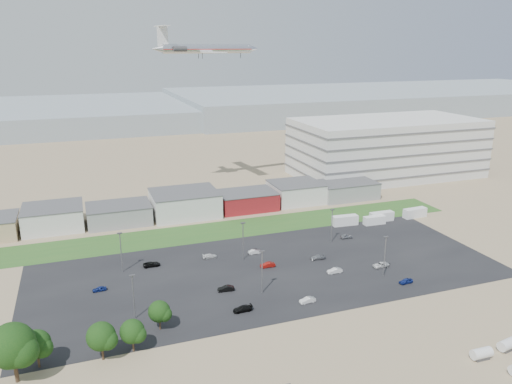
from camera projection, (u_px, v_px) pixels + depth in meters
name	position (u px, v px, depth m)	size (l,w,h in m)	color
ground	(280.00, 310.00, 109.38)	(700.00, 700.00, 0.00)	#866E55
parking_lot	(268.00, 270.00, 129.06)	(120.00, 50.00, 0.01)	black
grass_strip	(217.00, 231.00, 156.32)	(160.00, 16.00, 0.02)	#2B5B22
hills_backdrop	(178.00, 111.00, 405.47)	(700.00, 200.00, 9.00)	gray
building_row	(152.00, 207.00, 166.82)	(170.00, 20.00, 8.00)	silver
parking_garage	(386.00, 147.00, 220.87)	(80.00, 40.00, 25.00)	silver
storage_tank_nw	(481.00, 353.00, 92.10)	(3.93, 1.97, 2.36)	silver
storage_tank_ne	(508.00, 344.00, 94.86)	(4.01, 2.01, 2.41)	silver
box_trailer_a	(345.00, 220.00, 161.01)	(8.39, 2.62, 3.15)	silver
box_trailer_b	(374.00, 220.00, 161.81)	(7.23, 2.26, 2.71)	silver
box_trailer_c	(382.00, 216.00, 164.83)	(8.11, 2.53, 3.04)	silver
box_trailer_d	(415.00, 213.00, 168.38)	(8.30, 2.59, 3.11)	silver
tree_far_left	(13.00, 350.00, 84.37)	(8.37, 8.37, 12.56)	black
tree_left	(37.00, 347.00, 88.91)	(5.52, 5.52, 8.29)	black
tree_mid	(101.00, 339.00, 91.02)	(5.71, 5.71, 8.57)	black
tree_right	(132.00, 334.00, 93.70)	(4.98, 4.98, 7.47)	black
tree_near	(159.00, 314.00, 101.06)	(4.78, 4.78, 7.17)	black
lightpole_front_l	(134.00, 297.00, 104.73)	(1.19, 0.50, 10.10)	slate
lightpole_front_m	(262.00, 272.00, 115.59)	(1.25, 0.52, 10.63)	slate
lightpole_front_r	(385.00, 256.00, 124.16)	(1.26, 0.52, 10.68)	slate
lightpole_back_l	(121.00, 252.00, 126.56)	(1.26, 0.52, 10.67)	slate
lightpole_back_m	(243.00, 241.00, 133.86)	(1.25, 0.52, 10.64)	slate
lightpole_back_r	(332.00, 226.00, 145.96)	(1.20, 0.50, 10.19)	slate
airliner	(208.00, 49.00, 186.52)	(43.09, 29.38, 12.73)	silver
parked_car_0	(381.00, 265.00, 130.60)	(2.04, 4.42, 1.23)	silver
parked_car_1	(335.00, 271.00, 127.12)	(1.37, 3.93, 1.30)	silver
parked_car_2	(406.00, 281.00, 121.62)	(1.44, 3.59, 1.22)	navy
parked_car_3	(243.00, 309.00, 108.78)	(1.76, 4.33, 1.26)	black
parked_car_4	(226.00, 289.00, 117.79)	(1.38, 3.95, 1.30)	black
parked_car_5	(99.00, 289.00, 117.81)	(1.30, 3.24, 1.10)	navy
parked_car_6	(210.00, 256.00, 136.25)	(1.57, 3.87, 1.12)	silver
parked_car_7	(268.00, 265.00, 130.49)	(1.37, 3.93, 1.30)	maroon
parked_car_8	(347.00, 236.00, 150.08)	(1.48, 3.68, 1.26)	#A5A5AA
parked_car_9	(152.00, 264.00, 130.97)	(2.05, 4.44, 1.23)	black
parked_car_11	(255.00, 252.00, 138.96)	(1.25, 3.60, 1.18)	silver
parked_car_12	(318.00, 257.00, 135.33)	(1.67, 4.12, 1.19)	#A5A5AA
parked_car_13	(307.00, 300.00, 112.46)	(1.32, 3.77, 1.24)	silver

